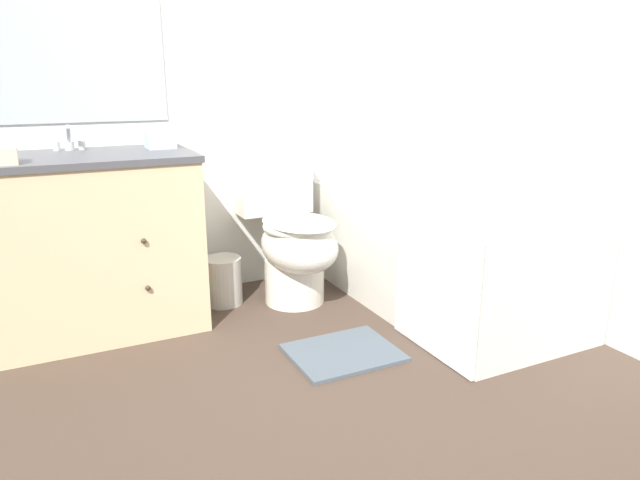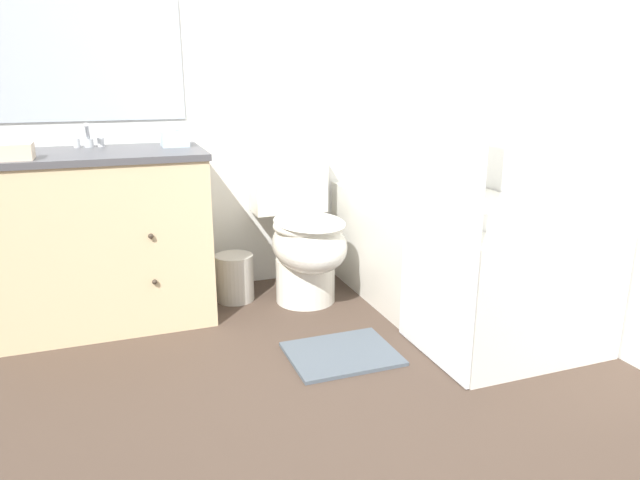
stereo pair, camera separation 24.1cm
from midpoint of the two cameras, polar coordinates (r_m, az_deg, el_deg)
name	(u,v)px [view 1 (the left image)]	position (r m, az deg, el deg)	size (l,w,h in m)	color
ground_plane	(392,453)	(1.96, 3.52, -20.62)	(14.00, 14.00, 0.00)	#47382D
wall_back	(217,60)	(3.20, -12.47, 17.16)	(8.00, 0.06, 2.50)	silver
wall_right	(532,59)	(3.06, 18.27, 16.80)	(0.05, 2.72, 2.50)	silver
vanity_cabinet	(83,244)	(2.89, -24.86, -0.38)	(1.04, 0.60, 0.83)	beige
sink_faucet	(69,143)	(2.99, -25.98, 8.70)	(0.14, 0.12, 0.12)	silver
toilet	(292,235)	(3.01, -5.14, 0.44)	(0.41, 0.69, 0.79)	silver
bathtub	(439,252)	(3.02, 9.59, -1.19)	(0.74, 1.49, 0.57)	silver
shower_curtain	(444,128)	(2.29, 9.29, 10.94)	(0.01, 0.55, 1.93)	white
wastebasket	(223,281)	(3.09, -11.94, -4.05)	(0.20, 0.20, 0.25)	#B7B2A8
tissue_box	(160,140)	(2.92, -18.04, 9.50)	(0.13, 0.14, 0.10)	silver
bath_towel_folded	(476,212)	(2.53, 12.75, 2.68)	(0.29, 0.21, 0.07)	white
bath_mat	(343,353)	(2.53, -0.43, -11.26)	(0.46, 0.37, 0.02)	#4C5660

